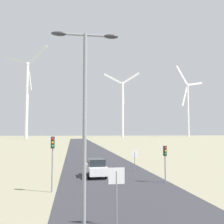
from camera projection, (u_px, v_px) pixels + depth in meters
name	position (u px, v px, depth m)	size (l,w,h in m)	color
road_surface	(91.00, 154.00, 54.67)	(10.00, 240.00, 0.01)	#2D2D33
streetlamp	(85.00, 105.00, 11.90)	(3.12, 0.32, 9.17)	gray
stop_sign_near	(117.00, 185.00, 12.87)	(0.81, 0.07, 2.83)	gray
stop_sign_far	(135.00, 157.00, 30.71)	(0.81, 0.07, 2.36)	gray
traffic_light_post_near_left	(53.00, 151.00, 20.11)	(0.28, 0.33, 4.22)	gray
traffic_light_post_near_right	(165.00, 156.00, 23.74)	(0.28, 0.33, 3.31)	gray
car_approaching	(96.00, 168.00, 26.75)	(2.03, 4.20, 1.83)	white
wind_turbine_left	(27.00, 93.00, 179.14)	(29.64, 15.07, 63.42)	silver
wind_turbine_center	(122.00, 104.00, 235.86)	(33.09, 2.61, 59.11)	silver
wind_turbine_right	(188.00, 104.00, 253.57)	(33.87, 15.82, 67.70)	silver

